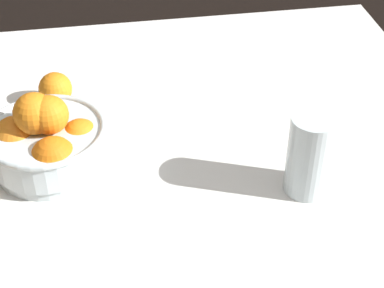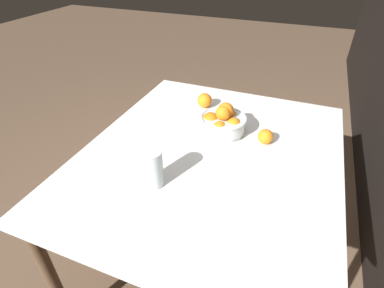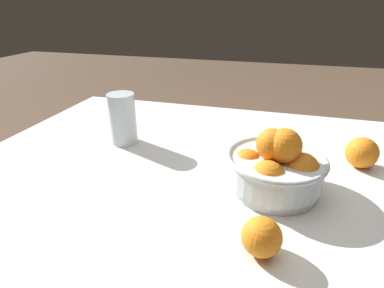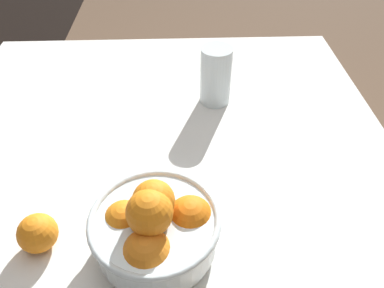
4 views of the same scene
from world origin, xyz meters
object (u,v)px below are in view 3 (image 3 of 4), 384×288
(juice_glass, at_px, (123,120))
(orange_loose_near_bowl, at_px, (262,237))
(fruit_bowl, at_px, (275,166))
(orange_loose_front, at_px, (362,153))

(juice_glass, height_order, orange_loose_near_bowl, juice_glass)
(fruit_bowl, distance_m, orange_loose_front, 0.27)
(fruit_bowl, xyz_separation_m, juice_glass, (0.45, -0.14, 0.01))
(juice_glass, xyz_separation_m, orange_loose_near_bowl, (-0.44, 0.35, -0.04))
(orange_loose_front, bearing_deg, fruit_bowl, 37.66)
(fruit_bowl, height_order, orange_loose_front, fruit_bowl)
(orange_loose_near_bowl, xyz_separation_m, orange_loose_front, (-0.23, -0.38, 0.01))
(orange_loose_near_bowl, height_order, orange_loose_front, orange_loose_front)
(juice_glass, xyz_separation_m, orange_loose_front, (-0.67, -0.03, -0.03))
(juice_glass, distance_m, orange_loose_near_bowl, 0.56)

